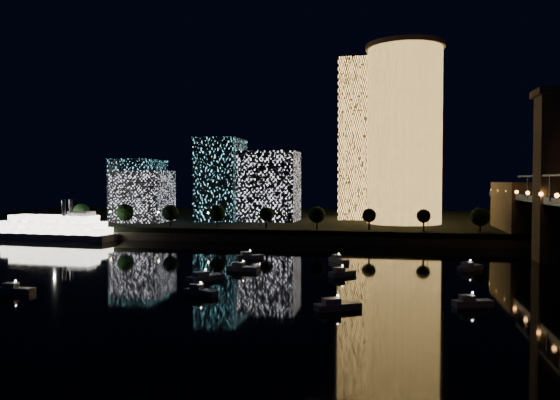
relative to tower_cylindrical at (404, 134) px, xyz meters
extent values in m
plane|color=black|center=(-23.71, -123.82, -43.91)|extent=(520.00, 520.00, 0.00)
cube|color=black|center=(-23.71, 36.18, -41.41)|extent=(420.00, 160.00, 5.00)
cube|color=#6B5E4C|center=(-23.71, -41.82, -42.41)|extent=(420.00, 6.00, 3.00)
cylinder|color=#FFB551|center=(0.00, 0.00, -1.13)|extent=(32.00, 32.00, 75.57)
cylinder|color=#6B5E4C|center=(0.00, 0.00, 37.66)|extent=(34.00, 34.00, 2.00)
cube|color=#FFB551|center=(-18.22, 26.01, -0.44)|extent=(24.18, 24.18, 76.95)
cube|color=silver|center=(-61.11, 3.93, -22.78)|extent=(26.20, 22.17, 32.25)
cube|color=#57D0EC|center=(-83.80, 0.78, -19.80)|extent=(19.11, 24.84, 38.21)
cube|color=silver|center=(-116.40, -13.22, -27.33)|extent=(23.17, 21.06, 23.17)
cube|color=#57D0EC|center=(-123.11, -3.95, -24.56)|extent=(20.49, 22.54, 28.69)
cube|color=#6B5E4C|center=(41.29, -73.82, -19.91)|extent=(11.00, 9.00, 48.00)
cube|color=#6B5E4C|center=(41.29, -73.82, 5.09)|extent=(13.00, 11.00, 2.00)
cube|color=#6B5E4C|center=(41.29, -23.82, -32.41)|extent=(12.00, 40.00, 23.00)
cube|color=navy|center=(36.29, -87.82, -22.41)|extent=(0.50, 0.50, 7.00)
cube|color=navy|center=(36.29, -63.82, -22.41)|extent=(0.50, 0.50, 7.00)
sphere|color=orange|center=(35.79, -78.82, -24.11)|extent=(1.20, 1.20, 1.20)
sphere|color=orange|center=(35.79, -33.82, -24.11)|extent=(1.20, 1.20, 1.20)
cube|color=silver|center=(-138.56, -48.09, -42.61)|extent=(52.52, 15.43, 2.59)
cube|color=white|center=(-138.56, -48.09, -40.13)|extent=(48.14, 14.06, 2.38)
cube|color=white|center=(-138.56, -48.09, -37.76)|extent=(43.75, 12.68, 2.38)
cube|color=white|center=(-138.56, -48.09, -35.38)|extent=(37.22, 11.16, 2.38)
cube|color=silver|center=(-125.63, -48.99, -33.33)|extent=(9.06, 7.06, 1.94)
cylinder|color=black|center=(-132.25, -50.69, -30.95)|extent=(1.51, 1.51, 6.48)
cylinder|color=black|center=(-131.95, -46.38, -30.95)|extent=(1.51, 1.51, 6.48)
cylinder|color=maroon|center=(-164.41, -46.30, -40.67)|extent=(8.21, 10.22, 7.56)
cube|color=silver|center=(-47.50, -85.61, -43.31)|extent=(8.20, 6.40, 1.20)
cube|color=silver|center=(-48.53, -86.24, -42.21)|extent=(3.49, 3.25, 1.00)
sphere|color=white|center=(-47.50, -85.61, -41.31)|extent=(0.36, 0.36, 0.36)
cube|color=silver|center=(9.10, -138.09, -43.31)|extent=(7.59, 4.54, 1.20)
cube|color=silver|center=(8.08, -138.44, -42.21)|extent=(3.01, 2.60, 1.00)
sphere|color=white|center=(9.10, -138.09, -41.31)|extent=(0.36, 0.36, 0.36)
cube|color=silver|center=(-17.58, -109.90, -43.31)|extent=(6.59, 6.66, 1.20)
cube|color=silver|center=(-18.33, -110.66, -42.21)|extent=(3.06, 3.07, 1.00)
sphere|color=white|center=(-17.58, -109.90, -41.31)|extent=(0.36, 0.36, 0.36)
cube|color=silver|center=(-44.21, -138.42, -43.31)|extent=(7.66, 4.53, 1.20)
cube|color=silver|center=(-45.25, -138.07, -42.21)|extent=(3.02, 2.61, 1.00)
sphere|color=white|center=(-44.21, -138.42, -41.31)|extent=(0.36, 0.36, 0.36)
cube|color=silver|center=(-43.69, -107.34, -43.31)|extent=(8.92, 4.07, 1.20)
cube|color=silver|center=(-44.96, -107.13, -42.21)|extent=(3.32, 2.68, 1.00)
sphere|color=white|center=(-43.69, -107.34, -41.31)|extent=(0.36, 0.36, 0.36)
cube|color=silver|center=(-82.80, -144.38, -43.31)|extent=(7.83, 2.60, 1.20)
cube|color=silver|center=(-83.97, -144.40, -42.21)|extent=(2.76, 2.06, 1.00)
sphere|color=white|center=(-82.80, -144.38, -41.31)|extent=(0.36, 0.36, 0.36)
cube|color=silver|center=(-20.47, -87.96, -43.31)|extent=(6.39, 7.41, 1.20)
cube|color=silver|center=(-21.15, -87.07, -42.21)|extent=(3.12, 3.26, 1.00)
sphere|color=white|center=(-20.47, -87.96, -41.31)|extent=(0.36, 0.36, 0.36)
cube|color=silver|center=(-15.41, -145.53, -43.31)|extent=(8.75, 6.64, 1.20)
cube|color=silver|center=(-16.52, -146.17, -42.21)|extent=(3.70, 3.42, 1.00)
sphere|color=white|center=(-15.41, -145.53, -41.31)|extent=(0.36, 0.36, 0.36)
cube|color=silver|center=(-48.83, -122.25, -43.31)|extent=(7.61, 9.40, 1.20)
cube|color=silver|center=(-49.59, -123.41, -42.21)|extent=(3.81, 4.05, 1.00)
sphere|color=white|center=(-48.83, -122.25, -41.31)|extent=(0.36, 0.36, 0.36)
cube|color=silver|center=(14.76, -94.29, -43.31)|extent=(7.34, 7.70, 1.20)
cube|color=silver|center=(13.94, -95.19, -42.21)|extent=(3.45, 3.50, 1.00)
sphere|color=white|center=(14.76, -94.29, -41.31)|extent=(0.36, 0.36, 0.36)
cylinder|color=black|center=(-133.71, -35.82, -36.91)|extent=(0.70, 0.70, 4.00)
sphere|color=black|center=(-133.71, -35.82, -33.41)|extent=(6.96, 6.96, 6.96)
cylinder|color=black|center=(-113.71, -35.82, -36.91)|extent=(0.70, 0.70, 4.00)
sphere|color=black|center=(-113.71, -35.82, -33.41)|extent=(6.99, 6.99, 6.99)
cylinder|color=black|center=(-93.71, -35.82, -36.91)|extent=(0.70, 0.70, 4.00)
sphere|color=black|center=(-93.71, -35.82, -33.41)|extent=(6.59, 6.59, 6.59)
cylinder|color=black|center=(-73.71, -35.82, -36.91)|extent=(0.70, 0.70, 4.00)
sphere|color=black|center=(-73.71, -35.82, -33.41)|extent=(6.37, 6.37, 6.37)
cylinder|color=black|center=(-53.71, -35.82, -36.91)|extent=(0.70, 0.70, 4.00)
sphere|color=black|center=(-53.71, -35.82, -33.41)|extent=(5.59, 5.59, 5.59)
cylinder|color=black|center=(-33.71, -35.82, -36.91)|extent=(0.70, 0.70, 4.00)
sphere|color=black|center=(-33.71, -35.82, -33.41)|extent=(6.44, 6.44, 6.44)
cylinder|color=black|center=(-13.71, -35.82, -36.91)|extent=(0.70, 0.70, 4.00)
sphere|color=black|center=(-13.71, -35.82, -33.41)|extent=(5.30, 5.30, 5.30)
cylinder|color=black|center=(6.29, -35.82, -36.91)|extent=(0.70, 0.70, 4.00)
sphere|color=black|center=(6.29, -35.82, -33.41)|extent=(5.17, 5.17, 5.17)
cylinder|color=black|center=(26.29, -35.82, -36.91)|extent=(0.70, 0.70, 4.00)
sphere|color=black|center=(26.29, -35.82, -33.41)|extent=(6.90, 6.90, 6.90)
cylinder|color=black|center=(-123.71, -29.82, -36.41)|extent=(0.24, 0.24, 5.00)
sphere|color=#FFCC7F|center=(-123.71, -29.82, -33.61)|extent=(0.70, 0.70, 0.70)
cylinder|color=black|center=(-101.71, -29.82, -36.41)|extent=(0.24, 0.24, 5.00)
sphere|color=#FFCC7F|center=(-101.71, -29.82, -33.61)|extent=(0.70, 0.70, 0.70)
cylinder|color=black|center=(-79.71, -29.82, -36.41)|extent=(0.24, 0.24, 5.00)
sphere|color=#FFCC7F|center=(-79.71, -29.82, -33.61)|extent=(0.70, 0.70, 0.70)
cylinder|color=black|center=(-57.71, -29.82, -36.41)|extent=(0.24, 0.24, 5.00)
sphere|color=#FFCC7F|center=(-57.71, -29.82, -33.61)|extent=(0.70, 0.70, 0.70)
cylinder|color=black|center=(-35.71, -29.82, -36.41)|extent=(0.24, 0.24, 5.00)
sphere|color=#FFCC7F|center=(-35.71, -29.82, -33.61)|extent=(0.70, 0.70, 0.70)
cylinder|color=black|center=(-13.71, -29.82, -36.41)|extent=(0.24, 0.24, 5.00)
sphere|color=#FFCC7F|center=(-13.71, -29.82, -33.61)|extent=(0.70, 0.70, 0.70)
cylinder|color=black|center=(8.29, -29.82, -36.41)|extent=(0.24, 0.24, 5.00)
sphere|color=#FFCC7F|center=(8.29, -29.82, -33.61)|extent=(0.70, 0.70, 0.70)
camera|label=1|loc=(-6.35, -244.43, -20.41)|focal=35.00mm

